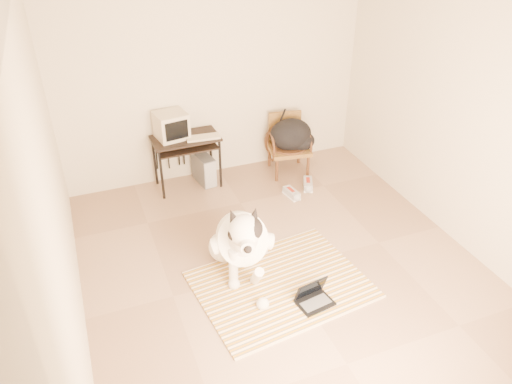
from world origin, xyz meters
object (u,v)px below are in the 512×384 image
dog (241,240)px  pc_tower (204,169)px  crt_monitor (171,125)px  rattan_chair (288,144)px  computer_desk (186,145)px  backpack (293,136)px  laptop (313,297)px

dog → pc_tower: size_ratio=3.06×
crt_monitor → rattan_chair: size_ratio=0.53×
computer_desk → rattan_chair: bearing=-3.4°
dog → backpack: 2.16m
rattan_chair → crt_monitor: bearing=174.5°
dog → crt_monitor: (-0.23, 1.91, 0.48)m
laptop → backpack: backpack is taller
crt_monitor → dog: bearing=-83.3°
pc_tower → rattan_chair: bearing=-5.2°
dog → crt_monitor: crt_monitor is taller
computer_desk → crt_monitor: size_ratio=2.02×
laptop → pc_tower: pc_tower is taller
laptop → dog: bearing=124.0°
computer_desk → rattan_chair: size_ratio=1.07×
laptop → computer_desk: bearing=102.1°
rattan_chair → backpack: (0.03, -0.08, 0.16)m
computer_desk → crt_monitor: 0.31m
rattan_chair → backpack: rattan_chair is taller
laptop → computer_desk: 2.66m
pc_tower → crt_monitor: bearing=173.5°
computer_desk → pc_tower: computer_desk is taller
crt_monitor → backpack: bearing=-8.2°
crt_monitor → computer_desk: bearing=-23.4°
crt_monitor → rattan_chair: (1.54, -0.15, -0.47)m
dog → backpack: bearing=51.5°
dog → laptop: 0.90m
dog → crt_monitor: size_ratio=3.22×
computer_desk → crt_monitor: bearing=156.6°
computer_desk → rattan_chair: 1.40m
dog → rattan_chair: bearing=53.4°
crt_monitor → rattan_chair: 1.61m
computer_desk → dog: bearing=-87.7°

